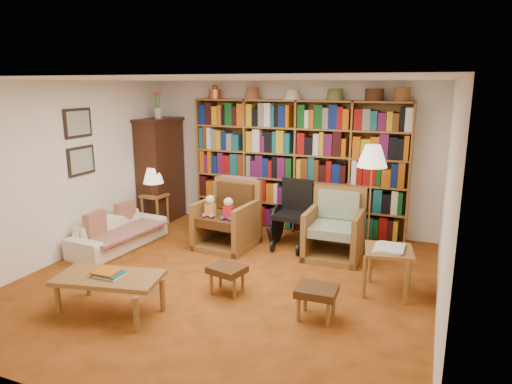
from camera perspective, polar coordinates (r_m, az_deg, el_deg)
The scene contains 23 objects.
floor at distance 5.94m, azimuth -3.75°, elevation -10.99°, with size 5.00×5.00×0.00m, color #A64B19.
ceiling at distance 5.42m, azimuth -4.16°, elevation 13.88°, with size 5.00×5.00×0.00m, color white.
wall_back at distance 7.83m, azimuth 4.08°, elevation 4.53°, with size 5.00×5.00×0.00m, color white.
wall_front at distance 3.56m, azimuth -21.91°, elevation -7.28°, with size 5.00×5.00×0.00m, color white.
wall_left at distance 6.99m, azimuth -22.73°, elevation 2.45°, with size 5.00×5.00×0.00m, color white.
wall_right at distance 5.01m, azimuth 22.73°, elevation -1.52°, with size 5.00×5.00×0.00m, color white.
bookshelf at distance 7.63m, azimuth 5.10°, elevation 3.66°, with size 3.60×0.30×2.42m.
curio_cabinet at distance 8.42m, azimuth -11.83°, elevation 2.85°, with size 0.50×0.95×2.40m.
framed_pictures at distance 7.14m, azimuth -21.19°, elevation 5.84°, with size 0.03×0.52×0.97m.
sofa at distance 7.30m, azimuth -16.78°, elevation -4.91°, with size 0.62×1.59×0.47m, color white.
sofa_throw at distance 7.25m, azimuth -16.50°, elevation -4.45°, with size 0.74×1.38×0.04m, color #C9B692.
cushion_left at distance 7.57m, azimuth -16.01°, elevation -2.47°, with size 0.11×0.36×0.36m, color maroon.
cushion_right at distance 7.06m, azimuth -19.48°, elevation -3.87°, with size 0.12×0.38×0.38m, color maroon.
side_table_lamp at distance 8.16m, azimuth -12.55°, elevation -1.38°, with size 0.41×0.41×0.58m.
table_lamp at distance 8.05m, azimuth -12.73°, elevation 1.92°, with size 0.35×0.35×0.48m.
armchair_leather at distance 7.07m, azimuth -3.33°, elevation -3.37°, with size 0.87×0.92×1.03m.
armchair_sage at distance 6.75m, azimuth 9.88°, elevation -4.75°, with size 0.79×0.82×0.97m.
wheelchair at distance 7.05m, azimuth 4.78°, elevation -3.01°, with size 0.59×0.82×1.02m.
floor_lamp at distance 6.66m, azimuth 14.32°, elevation 3.83°, with size 0.43×0.43×1.62m.
side_table_papers at distance 5.65m, azimuth 16.23°, elevation -7.66°, with size 0.62×0.62×0.59m.
footstool_a at distance 5.51m, azimuth -3.65°, elevation -9.85°, with size 0.47×0.43×0.34m.
footstool_b at distance 4.98m, azimuth 7.60°, elevation -12.40°, with size 0.43×0.37×0.36m.
coffee_table at distance 5.28m, azimuth -17.90°, elevation -10.41°, with size 1.21×0.78×0.48m.
Camera 1 is at (2.38, -4.87, 2.45)m, focal length 32.00 mm.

